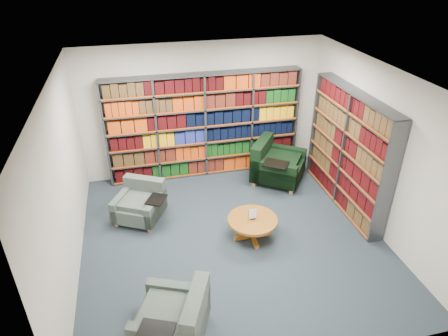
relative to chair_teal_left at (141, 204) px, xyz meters
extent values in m
cube|color=#1D2530|center=(1.46, -0.99, -0.29)|extent=(5.00, 5.00, 0.01)
cube|color=white|center=(1.46, -0.99, 2.52)|extent=(5.00, 5.00, 0.01)
cube|color=beige|center=(1.46, 1.52, 1.12)|extent=(5.00, 0.01, 2.80)
cube|color=beige|center=(1.46, -3.49, 1.12)|extent=(5.00, 0.01, 2.80)
cube|color=beige|center=(-1.04, -0.99, 1.12)|extent=(0.01, 5.00, 2.80)
cube|color=beige|center=(3.97, -0.99, 1.12)|extent=(0.01, 5.00, 2.80)
cube|color=#47494F|center=(1.46, 1.35, 0.82)|extent=(4.00, 0.28, 2.20)
cube|color=silver|center=(1.46, 1.48, 0.82)|extent=(4.00, 0.02, 2.20)
cube|color=#D84C0A|center=(1.46, 1.22, 0.82)|extent=(4.00, 0.01, 2.20)
cube|color=black|center=(1.46, 1.35, -0.11)|extent=(3.88, 0.21, 0.29)
cube|color=#412B15|center=(1.46, 1.35, 0.26)|extent=(3.88, 0.21, 0.29)
cube|color=black|center=(1.46, 1.35, 0.63)|extent=(3.88, 0.21, 0.29)
cube|color=#B43A0B|center=(1.46, 1.35, 0.99)|extent=(3.88, 0.21, 0.29)
cube|color=#B43A0B|center=(1.46, 1.35, 1.36)|extent=(3.88, 0.21, 0.29)
cube|color=#412B15|center=(1.46, 1.35, 1.73)|extent=(3.88, 0.21, 0.29)
cube|color=#47494F|center=(3.80, -0.39, 0.82)|extent=(0.28, 2.50, 2.20)
cube|color=silver|center=(3.93, -0.39, 0.82)|extent=(0.02, 2.50, 2.20)
cube|color=#D84C0A|center=(3.67, -0.39, 0.82)|extent=(0.02, 2.50, 2.20)
cube|color=black|center=(3.80, -0.39, -0.11)|extent=(0.21, 2.38, 0.29)
cube|color=#412B15|center=(3.80, -0.39, 0.26)|extent=(0.21, 2.38, 0.29)
cube|color=#412B15|center=(3.80, -0.39, 0.63)|extent=(0.21, 2.38, 0.29)
cube|color=#412B15|center=(3.80, -0.39, 0.99)|extent=(0.21, 2.38, 0.29)
cube|color=#412B15|center=(3.80, -0.39, 1.36)|extent=(0.21, 2.38, 0.29)
cube|color=black|center=(3.80, -0.39, 1.73)|extent=(0.21, 2.38, 0.29)
cube|color=#09233D|center=(-0.04, -0.07, -0.06)|extent=(1.04, 1.04, 0.27)
cube|color=#09233D|center=(0.10, 0.20, 0.11)|extent=(0.76, 0.51, 0.62)
cube|color=#09233D|center=(-0.33, 0.09, 0.01)|extent=(0.47, 0.74, 0.41)
cube|color=#09233D|center=(0.25, -0.22, 0.01)|extent=(0.47, 0.74, 0.41)
cube|color=black|center=(0.27, -0.27, 0.23)|extent=(0.43, 0.47, 0.02)
cube|color=#A06C42|center=(-0.47, -0.20, -0.24)|extent=(0.08, 0.08, 0.09)
cube|color=#A06C42|center=(0.10, -0.49, -0.24)|extent=(0.08, 0.08, 0.09)
cube|color=#A06C42|center=(-0.17, 0.36, -0.24)|extent=(0.08, 0.08, 0.09)
cube|color=#A06C42|center=(0.39, 0.07, -0.24)|extent=(0.08, 0.08, 0.09)
cube|color=black|center=(2.88, 0.64, -0.01)|extent=(1.34, 1.34, 0.34)
cube|color=black|center=(2.58, 0.86, 0.21)|extent=(0.73, 0.91, 0.77)
cube|color=black|center=(2.65, 0.31, 0.08)|extent=(0.87, 0.68, 0.51)
cube|color=black|center=(3.12, 0.97, 0.08)|extent=(0.87, 0.68, 0.51)
cube|color=black|center=(2.66, 0.23, 0.36)|extent=(0.60, 0.57, 0.03)
cube|color=#A06C42|center=(2.98, 0.09, -0.23)|extent=(0.10, 0.10, 0.11)
cube|color=#A06C42|center=(3.44, 0.73, -0.23)|extent=(0.10, 0.10, 0.11)
cube|color=#A06C42|center=(2.33, 0.55, -0.23)|extent=(0.10, 0.10, 0.11)
cube|color=#A06C42|center=(2.79, 1.19, -0.23)|extent=(0.10, 0.10, 0.11)
cube|color=#09233D|center=(0.22, -2.71, -0.04)|extent=(1.11, 1.11, 0.30)
cube|color=#09233D|center=(0.52, -2.84, 0.15)|extent=(0.50, 0.85, 0.67)
cube|color=#09233D|center=(0.36, -2.39, 0.03)|extent=(0.83, 0.45, 0.45)
cube|color=black|center=(0.02, -3.06, 0.28)|extent=(0.50, 0.45, 0.02)
cube|color=#A06C42|center=(0.04, -2.26, -0.24)|extent=(0.09, 0.09, 0.09)
cube|color=#A06C42|center=(0.67, -2.53, -0.24)|extent=(0.09, 0.09, 0.09)
cylinder|color=#9D4D20|center=(1.79, -1.06, 0.09)|extent=(0.84, 0.84, 0.05)
cylinder|color=#9D4D20|center=(1.79, -1.06, -0.10)|extent=(0.11, 0.11, 0.34)
cube|color=#9D4D20|center=(1.79, -1.06, -0.25)|extent=(0.61, 0.07, 0.06)
cube|color=#9D4D20|center=(1.79, -1.06, -0.25)|extent=(0.07, 0.61, 0.06)
cube|color=black|center=(1.79, -1.06, 0.12)|extent=(0.09, 0.05, 0.01)
cube|color=white|center=(1.79, -1.06, 0.22)|extent=(0.13, 0.01, 0.19)
cube|color=#145926|center=(1.79, -1.06, 0.22)|extent=(0.14, 0.00, 0.20)
camera|label=1|loc=(0.07, -6.20, 4.14)|focal=32.00mm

